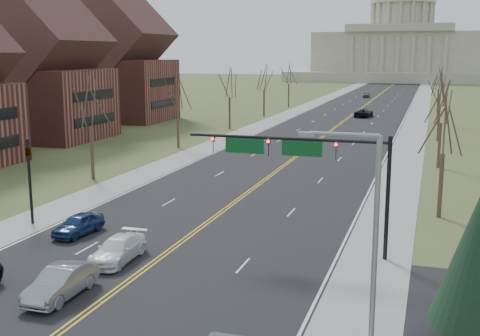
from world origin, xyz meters
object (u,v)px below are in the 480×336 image
Objects in this scene: signal_mast at (301,157)px; street_light at (368,242)px; signal_left at (29,172)px; car_sb_outer_second at (78,224)px; car_far_nb at (364,113)px; car_far_sb at (366,95)px; car_sb_inner_second at (118,249)px; car_sb_inner_lead at (61,283)px.

street_light is (5.29, -13.50, -0.54)m from signal_mast.
signal_left is 0.66× the size of street_light.
signal_mast is 15.38m from car_sb_outer_second.
car_far_sb is (-4.93, 50.06, -0.06)m from car_far_nb.
car_far_nb is at bearing -85.98° from car_far_sb.
car_far_sb is (-9.87, 128.81, -5.03)m from signal_mast.
street_light is at bearing -68.59° from signal_mast.
car_sb_inner_second is at bearing -27.63° from signal_left.
car_far_nb reaches higher than car_sb_outer_second.
car_sb_inner_second is at bearing -152.52° from signal_mast.
car_sb_inner_second is 133.75m from car_far_sb.
signal_left is 1.31× the size of car_sb_inner_lead.
street_light reaches higher than car_far_nb.
signal_mast reaches higher than car_sb_outer_second.
car_sb_outer_second is 0.96× the size of car_far_sb.
car_sb_inner_lead is at bearing 168.36° from street_light.
street_light is 1.93× the size of car_sb_inner_second.
signal_left reaches higher than car_far_nb.
signal_mast reaches higher than signal_left.
street_light reaches higher than signal_left.
car_far_sb is at bearing 88.67° from car_sb_inner_second.
car_sb_inner_second is (-14.79, 8.56, -4.53)m from street_light.
signal_mast is at bearing -0.00° from signal_left.
car_far_sb is (-0.37, 133.75, 0.04)m from car_sb_inner_second.
car_sb_inner_second is (-9.50, -4.94, -5.07)m from signal_mast.
car_far_nb is (9.54, 79.96, 0.08)m from car_sb_outer_second.
car_sb_inner_lead is at bearing -91.47° from car_far_sb.
car_far_nb is (4.61, 89.20, 0.02)m from car_sb_inner_lead.
car_sb_inner_lead is (-14.83, 3.06, -4.46)m from street_light.
car_sb_inner_lead is 89.32m from car_far_nb.
signal_left reaches higher than car_sb_outer_second.
car_sb_inner_second is 83.82m from car_far_nb.
street_light is at bearing -85.52° from car_far_sb.
signal_mast is 2.17× the size of car_far_nb.
signal_mast is at bearing -87.22° from car_far_sb.
car_far_nb is (-4.94, 78.75, -4.97)m from signal_mast.
signal_mast is 129.29m from car_far_sb.
car_sb_inner_lead is at bearing 94.19° from car_far_nb.
signal_mast is 2.58× the size of car_sb_inner_second.
car_sb_outer_second is 130.10m from car_far_sb.
car_far_sb is (4.61, 130.02, 0.03)m from car_sb_outer_second.
car_sb_inner_second is at bearing 149.96° from street_light.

